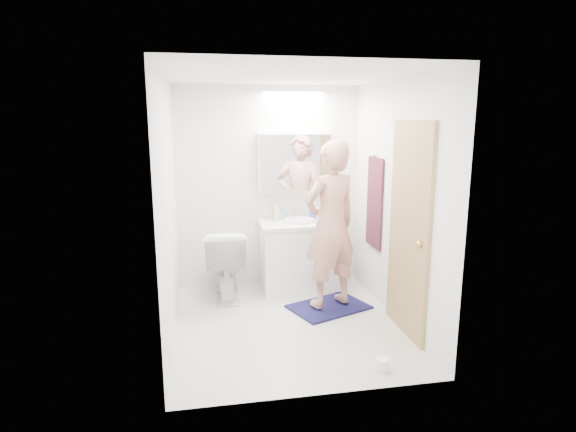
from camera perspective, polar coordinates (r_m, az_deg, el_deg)
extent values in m
plane|color=silver|center=(4.79, -0.05, -13.03)|extent=(2.50, 2.50, 0.00)
plane|color=white|center=(4.36, -0.05, 16.90)|extent=(2.50, 2.50, 0.00)
plane|color=white|center=(5.64, -2.35, 3.52)|extent=(2.50, 0.00, 2.50)
plane|color=white|center=(3.23, 3.96, -2.79)|extent=(2.50, 0.00, 2.50)
plane|color=white|center=(4.36, -14.40, 0.70)|extent=(0.00, 2.50, 2.50)
plane|color=white|center=(4.74, 13.14, 1.64)|extent=(0.00, 2.50, 2.50)
cube|color=white|center=(5.60, 1.45, -5.04)|extent=(0.90, 0.55, 0.78)
cube|color=white|center=(5.49, 1.47, -0.94)|extent=(0.95, 0.58, 0.04)
cylinder|color=white|center=(5.51, 1.41, -0.52)|extent=(0.36, 0.36, 0.03)
cylinder|color=#BCBBC0|center=(5.68, 1.02, 0.52)|extent=(0.02, 0.02, 0.16)
cube|color=white|center=(5.58, 0.81, 6.54)|extent=(0.88, 0.14, 0.70)
cube|color=silver|center=(5.51, 0.96, 6.47)|extent=(0.84, 0.01, 0.66)
imported|color=white|center=(5.38, -7.64, -5.68)|extent=(0.48, 0.81, 0.81)
cube|color=#161441|center=(5.17, 5.00, -11.00)|extent=(0.95, 0.80, 0.02)
imported|color=tan|center=(4.89, 5.19, -1.07)|extent=(0.75, 0.63, 1.76)
cube|color=tan|center=(4.46, 14.56, -1.69)|extent=(0.04, 0.80, 2.00)
sphere|color=gold|center=(4.20, 15.74, -3.31)|extent=(0.06, 0.06, 0.06)
cube|color=#111237|center=(5.25, 10.49, 1.61)|extent=(0.02, 0.42, 1.00)
cylinder|color=silver|center=(5.18, 10.57, 7.27)|extent=(0.07, 0.02, 0.02)
imported|color=beige|center=(5.57, -1.40, 0.57)|extent=(0.11, 0.11, 0.22)
imported|color=#60A8CF|center=(5.61, -1.00, 0.42)|extent=(0.09, 0.09, 0.17)
imported|color=#3C52B4|center=(5.67, 3.06, 0.13)|extent=(0.12, 0.12, 0.09)
cylinder|color=white|center=(4.06, 11.51, -17.35)|extent=(0.11, 0.11, 0.10)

